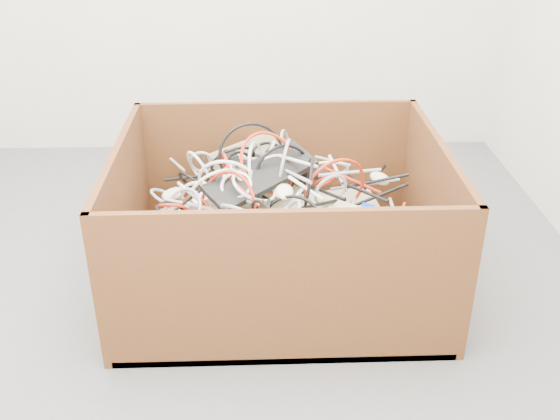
{
  "coord_description": "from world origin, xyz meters",
  "views": [
    {
      "loc": [
        0.18,
        -2.01,
        1.45
      ],
      "look_at": [
        0.26,
        0.14,
        0.3
      ],
      "focal_mm": 41.91,
      "sensor_mm": 36.0,
      "label": 1
    }
  ],
  "objects_px": {
    "power_strip_right": "(205,241)",
    "vga_plug": "(368,209)",
    "power_strip_left": "(211,197)",
    "cardboard_box": "(276,248)"
  },
  "relations": [
    {
      "from": "cardboard_box",
      "to": "power_strip_left",
      "type": "xyz_separation_m",
      "value": [
        -0.24,
        0.04,
        0.2
      ]
    },
    {
      "from": "power_strip_left",
      "to": "vga_plug",
      "type": "xyz_separation_m",
      "value": [
        0.56,
        -0.14,
        0.01
      ]
    },
    {
      "from": "cardboard_box",
      "to": "power_strip_right",
      "type": "relative_size",
      "value": 4.01
    },
    {
      "from": "power_strip_right",
      "to": "vga_plug",
      "type": "distance_m",
      "value": 0.59
    },
    {
      "from": "power_strip_left",
      "to": "power_strip_right",
      "type": "distance_m",
      "value": 0.32
    },
    {
      "from": "cardboard_box",
      "to": "vga_plug",
      "type": "height_order",
      "value": "cardboard_box"
    },
    {
      "from": "cardboard_box",
      "to": "vga_plug",
      "type": "bearing_deg",
      "value": -16.32
    },
    {
      "from": "cardboard_box",
      "to": "power_strip_right",
      "type": "height_order",
      "value": "cardboard_box"
    },
    {
      "from": "power_strip_left",
      "to": "power_strip_right",
      "type": "height_order",
      "value": "power_strip_left"
    },
    {
      "from": "cardboard_box",
      "to": "power_strip_right",
      "type": "xyz_separation_m",
      "value": [
        -0.24,
        -0.28,
        0.2
      ]
    }
  ]
}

